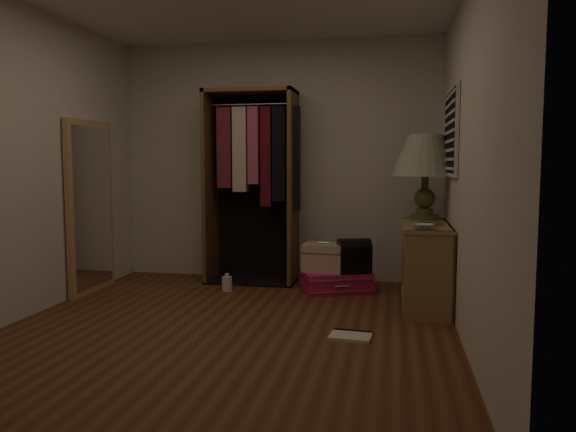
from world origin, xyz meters
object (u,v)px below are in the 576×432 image
at_px(open_wardrobe, 256,169).
at_px(pink_suitcase, 336,281).
at_px(floor_mirror, 91,207).
at_px(train_case, 324,257).
at_px(table_lamp, 426,157).
at_px(black_bag, 354,255).
at_px(white_jug, 227,284).
at_px(console_bookshelf, 425,263).

xyz_separation_m(open_wardrobe, pink_suitcase, (0.90, -0.31, -1.11)).
height_order(floor_mirror, train_case, floor_mirror).
xyz_separation_m(floor_mirror, train_case, (2.27, 0.43, -0.50)).
height_order(open_wardrobe, pink_suitcase, open_wardrobe).
bearing_deg(pink_suitcase, table_lamp, -25.64).
height_order(black_bag, white_jug, black_bag).
bearing_deg(train_case, table_lamp, 2.45).
height_order(train_case, white_jug, train_case).
distance_m(pink_suitcase, white_jug, 1.09).
relative_size(open_wardrobe, floor_mirror, 1.21).
bearing_deg(open_wardrobe, table_lamp, -12.39).
xyz_separation_m(console_bookshelf, open_wardrobe, (-1.74, 0.73, 0.82)).
bearing_deg(train_case, white_jug, -164.67).
relative_size(console_bookshelf, pink_suitcase, 1.39).
height_order(open_wardrobe, white_jug, open_wardrobe).
bearing_deg(white_jug, console_bookshelf, -6.27).
height_order(console_bookshelf, open_wardrobe, open_wardrobe).
height_order(table_lamp, white_jug, table_lamp).
distance_m(console_bookshelf, open_wardrobe, 2.06).
height_order(open_wardrobe, floor_mirror, open_wardrobe).
xyz_separation_m(open_wardrobe, black_bag, (1.08, -0.37, -0.83)).
bearing_deg(black_bag, floor_mirror, 169.07).
bearing_deg(open_wardrobe, console_bookshelf, -22.63).
bearing_deg(pink_suitcase, train_case, 171.61).
height_order(floor_mirror, table_lamp, floor_mirror).
bearing_deg(floor_mirror, pink_suitcase, 10.75).
relative_size(open_wardrobe, pink_suitcase, 2.54).
xyz_separation_m(open_wardrobe, white_jug, (-0.18, -0.51, -1.14)).
bearing_deg(black_bag, train_case, 154.66).
height_order(floor_mirror, white_jug, floor_mirror).
distance_m(open_wardrobe, pink_suitcase, 1.46).
relative_size(pink_suitcase, table_lamp, 1.00).
distance_m(console_bookshelf, train_case, 1.04).
xyz_separation_m(table_lamp, white_jug, (-1.92, -0.13, -1.26)).
bearing_deg(console_bookshelf, floor_mirror, -179.24).
bearing_deg(floor_mirror, console_bookshelf, 0.76).
relative_size(pink_suitcase, white_jug, 4.49).
relative_size(floor_mirror, table_lamp, 2.12).
bearing_deg(white_jug, table_lamp, 3.91).
distance_m(train_case, white_jug, 1.01).
distance_m(open_wardrobe, train_case, 1.21).
bearing_deg(table_lamp, floor_mirror, -173.23).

